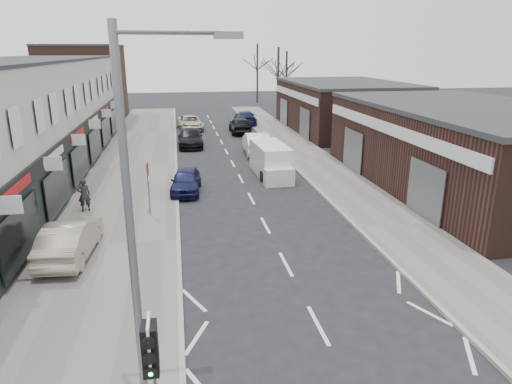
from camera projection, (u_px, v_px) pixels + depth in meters
name	position (u px, v px, depth m)	size (l,w,h in m)	color
ground	(342.00, 371.00, 11.34)	(160.00, 160.00, 0.00)	black
pavement_left	(134.00, 167.00, 30.90)	(5.50, 64.00, 0.12)	slate
pavement_right	(312.00, 159.00, 32.95)	(3.50, 64.00, 0.12)	slate
shop_terrace_left	(6.00, 124.00, 26.40)	(8.00, 41.00, 7.10)	beige
brick_block_far	(85.00, 84.00, 50.25)	(8.00, 10.00, 8.00)	#4E2E21
right_unit_near	(468.00, 149.00, 25.89)	(10.00, 18.00, 4.50)	#371F19
right_unit_far	(344.00, 107.00, 44.69)	(10.00, 16.00, 4.50)	#371F19
tree_far_a	(278.00, 113.00, 57.95)	(3.60, 3.60, 8.00)	#382D26
tree_far_b	(286.00, 107.00, 64.01)	(3.60, 3.60, 7.50)	#382D26
tree_far_c	(257.00, 103.00, 69.16)	(3.60, 3.60, 8.50)	#382D26
traffic_light	(151.00, 361.00, 8.00)	(0.28, 0.60, 3.10)	slate
street_lamp	(139.00, 219.00, 8.47)	(2.23, 0.22, 8.00)	slate
warning_sign	(148.00, 172.00, 21.12)	(0.12, 0.80, 2.70)	slate
white_van	(271.00, 161.00, 28.74)	(2.00, 5.17, 1.98)	white
sedan_on_pavement	(70.00, 239.00, 17.13)	(1.52, 4.35, 1.43)	#9E927F
pedestrian	(84.00, 195.00, 22.03)	(0.59, 0.39, 1.63)	#222227
parked_car_left_a	(186.00, 181.00, 25.41)	(1.56, 3.89, 1.32)	#13153C
parked_car_left_b	(190.00, 138.00, 37.58)	(1.99, 4.90, 1.42)	black
parked_car_left_c	(190.00, 123.00, 45.50)	(2.27, 4.93, 1.37)	beige
parked_car_right_a	(256.00, 143.00, 34.89)	(1.73, 4.96, 1.63)	white
parked_car_right_b	(240.00, 125.00, 43.48)	(1.84, 4.57, 1.56)	black
parked_car_right_c	(245.00, 118.00, 48.48)	(2.05, 5.04, 1.46)	#13183C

